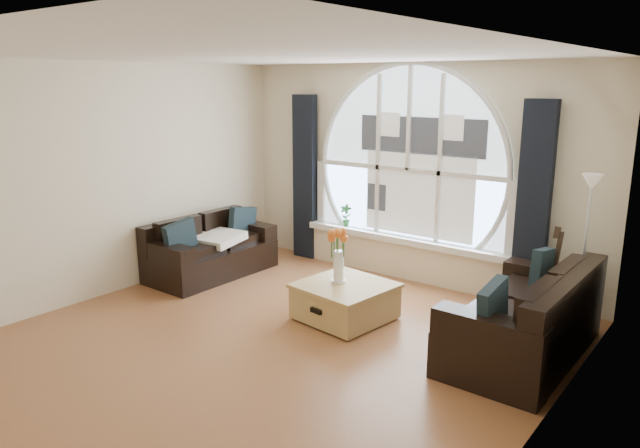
{
  "coord_description": "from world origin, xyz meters",
  "views": [
    {
      "loc": [
        3.6,
        -3.77,
        2.48
      ],
      "look_at": [
        0.0,
        0.9,
        1.05
      ],
      "focal_mm": 33.17,
      "sensor_mm": 36.0,
      "label": 1
    }
  ],
  "objects_px": {
    "guitar": "(556,274)",
    "potted_plant": "(346,215)",
    "sofa_left": "(211,245)",
    "floor_lamp": "(584,253)",
    "sofa_right": "(523,314)",
    "coffee_chest": "(345,300)",
    "vase_flowers": "(339,247)"
  },
  "relations": [
    {
      "from": "potted_plant",
      "to": "floor_lamp",
      "type": "bearing_deg",
      "value": -5.22
    },
    {
      "from": "sofa_left",
      "to": "floor_lamp",
      "type": "distance_m",
      "value": 4.44
    },
    {
      "from": "floor_lamp",
      "to": "guitar",
      "type": "xyz_separation_m",
      "value": [
        -0.24,
        -0.03,
        -0.27
      ]
    },
    {
      "from": "sofa_right",
      "to": "floor_lamp",
      "type": "distance_m",
      "value": 1.1
    },
    {
      "from": "floor_lamp",
      "to": "sofa_right",
      "type": "bearing_deg",
      "value": -103.95
    },
    {
      "from": "sofa_right",
      "to": "guitar",
      "type": "xyz_separation_m",
      "value": [
        0.01,
        0.96,
        0.13
      ]
    },
    {
      "from": "vase_flowers",
      "to": "floor_lamp",
      "type": "relative_size",
      "value": 0.44
    },
    {
      "from": "vase_flowers",
      "to": "potted_plant",
      "type": "bearing_deg",
      "value": 122.85
    },
    {
      "from": "floor_lamp",
      "to": "sofa_left",
      "type": "bearing_deg",
      "value": -165.18
    },
    {
      "from": "guitar",
      "to": "potted_plant",
      "type": "bearing_deg",
      "value": -174.59
    },
    {
      "from": "sofa_left",
      "to": "coffee_chest",
      "type": "xyz_separation_m",
      "value": [
        2.25,
        -0.16,
        -0.18
      ]
    },
    {
      "from": "sofa_right",
      "to": "floor_lamp",
      "type": "bearing_deg",
      "value": 76.79
    },
    {
      "from": "coffee_chest",
      "to": "floor_lamp",
      "type": "distance_m",
      "value": 2.47
    },
    {
      "from": "floor_lamp",
      "to": "potted_plant",
      "type": "relative_size",
      "value": 5.27
    },
    {
      "from": "sofa_right",
      "to": "floor_lamp",
      "type": "xyz_separation_m",
      "value": [
        0.25,
        0.99,
        0.4
      ]
    },
    {
      "from": "sofa_left",
      "to": "guitar",
      "type": "distance_m",
      "value": 4.18
    },
    {
      "from": "guitar",
      "to": "potted_plant",
      "type": "relative_size",
      "value": 3.49
    },
    {
      "from": "sofa_left",
      "to": "potted_plant",
      "type": "xyz_separation_m",
      "value": [
        1.14,
        1.42,
        0.3
      ]
    },
    {
      "from": "potted_plant",
      "to": "sofa_left",
      "type": "bearing_deg",
      "value": -128.95
    },
    {
      "from": "guitar",
      "to": "floor_lamp",
      "type": "bearing_deg",
      "value": 18.9
    },
    {
      "from": "sofa_right",
      "to": "vase_flowers",
      "type": "bearing_deg",
      "value": -170.05
    },
    {
      "from": "sofa_left",
      "to": "guitar",
      "type": "xyz_separation_m",
      "value": [
        4.03,
        1.1,
        0.13
      ]
    },
    {
      "from": "potted_plant",
      "to": "vase_flowers",
      "type": "bearing_deg",
      "value": -57.15
    },
    {
      "from": "sofa_right",
      "to": "coffee_chest",
      "type": "bearing_deg",
      "value": -169.68
    },
    {
      "from": "sofa_right",
      "to": "coffee_chest",
      "type": "distance_m",
      "value": 1.81
    },
    {
      "from": "sofa_left",
      "to": "floor_lamp",
      "type": "relative_size",
      "value": 1.04
    },
    {
      "from": "sofa_left",
      "to": "sofa_right",
      "type": "xyz_separation_m",
      "value": [
        4.03,
        0.14,
        0.0
      ]
    },
    {
      "from": "potted_plant",
      "to": "guitar",
      "type": "bearing_deg",
      "value": -6.25
    },
    {
      "from": "vase_flowers",
      "to": "potted_plant",
      "type": "height_order",
      "value": "vase_flowers"
    },
    {
      "from": "sofa_right",
      "to": "floor_lamp",
      "type": "relative_size",
      "value": 1.17
    },
    {
      "from": "guitar",
      "to": "sofa_left",
      "type": "bearing_deg",
      "value": -153.08
    },
    {
      "from": "guitar",
      "to": "potted_plant",
      "type": "height_order",
      "value": "guitar"
    }
  ]
}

